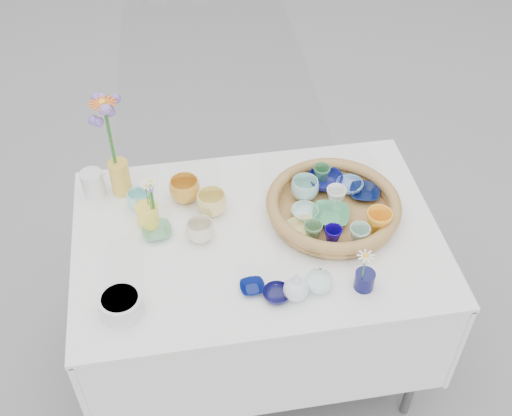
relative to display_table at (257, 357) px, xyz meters
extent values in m
plane|color=gray|center=(0.00, 0.00, 0.00)|extent=(80.00, 80.00, 0.00)
imported|color=navy|center=(0.29, 0.19, 0.80)|extent=(0.14, 0.14, 0.04)
imported|color=#091440|center=(0.41, 0.11, 0.80)|extent=(0.13, 0.13, 0.03)
imported|color=#FFA824|center=(0.41, -0.07, 0.82)|extent=(0.09, 0.09, 0.08)
imported|color=#418F5C|center=(0.26, 0.01, 0.80)|extent=(0.16, 0.16, 0.03)
imported|color=#527F53|center=(0.18, -0.06, 0.81)|extent=(0.07, 0.07, 0.06)
imported|color=silver|center=(0.18, 0.04, 0.80)|extent=(0.12, 0.12, 0.03)
imported|color=#97C8BE|center=(0.20, 0.14, 0.82)|extent=(0.12, 0.12, 0.08)
imported|color=white|center=(0.30, 0.09, 0.82)|extent=(0.09, 0.09, 0.07)
imported|color=#6DA2D7|center=(0.37, 0.15, 0.80)|extent=(0.13, 0.13, 0.03)
imported|color=#110076|center=(0.24, -0.09, 0.81)|extent=(0.07, 0.07, 0.06)
imported|color=#D6C270|center=(0.15, -0.03, 0.80)|extent=(0.13, 0.13, 0.03)
imported|color=#94BAA8|center=(0.33, -0.11, 0.82)|extent=(0.09, 0.09, 0.07)
imported|color=#397647|center=(0.28, 0.22, 0.81)|extent=(0.08, 0.08, 0.06)
imported|color=gold|center=(-0.23, 0.22, 0.81)|extent=(0.14, 0.14, 0.09)
imported|color=#E7CE71|center=(-0.14, 0.13, 0.81)|extent=(0.14, 0.14, 0.08)
imported|color=#64A57D|center=(-0.34, 0.05, 0.78)|extent=(0.12, 0.12, 0.03)
imported|color=beige|center=(-0.19, 0.01, 0.80)|extent=(0.11, 0.11, 0.07)
imported|color=#051052|center=(-0.05, -0.24, 0.77)|extent=(0.08, 0.08, 0.02)
imported|color=#9AE3DB|center=(-0.39, 0.20, 0.80)|extent=(0.11, 0.11, 0.06)
imported|color=#0E0C41|center=(0.02, -0.28, 0.78)|extent=(0.10, 0.10, 0.03)
imported|color=silver|center=(0.15, -0.27, 0.81)|extent=(0.11, 0.11, 0.09)
cylinder|color=#0C0D41|center=(0.30, -0.28, 0.80)|extent=(0.08, 0.08, 0.06)
cylinder|color=gold|center=(-0.45, 0.29, 0.83)|extent=(0.09, 0.09, 0.14)
cylinder|color=yellow|center=(-0.37, 0.11, 0.81)|extent=(0.08, 0.08, 0.08)
camera|label=1|loc=(-0.25, -1.50, 2.37)|focal=45.00mm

